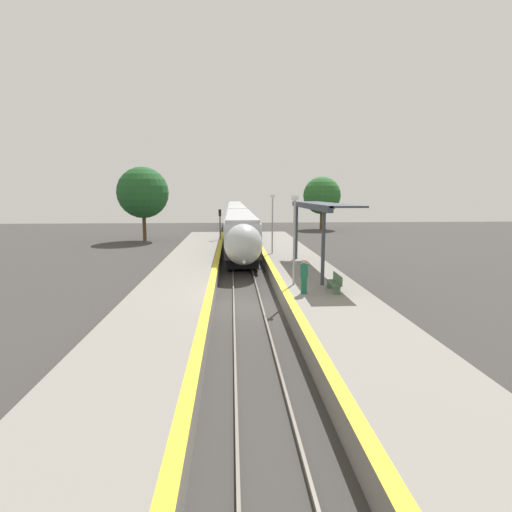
{
  "coord_description": "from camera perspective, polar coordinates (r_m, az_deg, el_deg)",
  "views": [
    {
      "loc": [
        -0.8,
        -19.75,
        5.81
      ],
      "look_at": [
        0.61,
        3.12,
        2.2
      ],
      "focal_mm": 28.0,
      "sensor_mm": 36.0,
      "label": 1
    }
  ],
  "objects": [
    {
      "name": "background_tree_left",
      "position": [
        51.09,
        -15.85,
        8.7
      ],
      "size": [
        6.21,
        6.21,
        9.0
      ],
      "color": "brown",
      "rests_on": "ground_plane"
    },
    {
      "name": "platform_bench",
      "position": [
        20.71,
        11.26,
        -3.69
      ],
      "size": [
        0.44,
        1.69,
        0.89
      ],
      "color": "#4C6B4C",
      "rests_on": "platform_right"
    },
    {
      "name": "platform_left",
      "position": [
        20.69,
        -11.89,
        -6.31
      ],
      "size": [
        4.2,
        64.0,
        0.87
      ],
      "color": "gray",
      "rests_on": "ground_plane"
    },
    {
      "name": "platform_right",
      "position": [
        21.01,
        9.7,
        -6.01
      ],
      "size": [
        4.42,
        64.0,
        0.87
      ],
      "color": "gray",
      "rests_on": "ground_plane"
    },
    {
      "name": "rail_right",
      "position": [
        20.62,
        0.86,
        -7.2
      ],
      "size": [
        0.08,
        90.0,
        0.15
      ],
      "primitive_type": "cube",
      "color": "slate",
      "rests_on": "ground_plane"
    },
    {
      "name": "train",
      "position": [
        60.29,
        -2.77,
        5.55
      ],
      "size": [
        2.78,
        68.98,
        3.92
      ],
      "color": "black",
      "rests_on": "ground_plane"
    },
    {
      "name": "lamppost_near",
      "position": [
        21.58,
        5.49,
        3.19
      ],
      "size": [
        0.36,
        0.2,
        4.83
      ],
      "color": "#9E9EA3",
      "rests_on": "platform_right"
    },
    {
      "name": "station_canopy",
      "position": [
        26.04,
        8.71,
        6.86
      ],
      "size": [
        2.02,
        11.89,
        4.33
      ],
      "color": "#333842",
      "rests_on": "platform_right"
    },
    {
      "name": "ground_plane",
      "position": [
        20.6,
        -1.16,
        -7.43
      ],
      "size": [
        120.0,
        120.0,
        0.0
      ],
      "primitive_type": "plane",
      "color": "#383533"
    },
    {
      "name": "person_waiting",
      "position": [
        19.89,
        6.88,
        -2.8
      ],
      "size": [
        0.36,
        0.23,
        1.76
      ],
      "color": "#1E604C",
      "rests_on": "platform_right"
    },
    {
      "name": "rail_left",
      "position": [
        20.56,
        -3.18,
        -7.26
      ],
      "size": [
        0.08,
        90.0,
        0.15
      ],
      "primitive_type": "cube",
      "color": "slate",
      "rests_on": "ground_plane"
    },
    {
      "name": "background_tree_right",
      "position": [
        65.98,
        9.39,
        8.53
      ],
      "size": [
        6.01,
        6.01,
        8.48
      ],
      "color": "brown",
      "rests_on": "ground_plane"
    },
    {
      "name": "lamppost_mid",
      "position": [
        32.98,
        2.36,
        5.2
      ],
      "size": [
        0.36,
        0.2,
        4.83
      ],
      "color": "#9E9EA3",
      "rests_on": "platform_right"
    },
    {
      "name": "railway_signal",
      "position": [
        43.26,
        -5.16,
        4.56
      ],
      "size": [
        0.28,
        0.28,
        4.1
      ],
      "color": "#59595E",
      "rests_on": "ground_plane"
    }
  ]
}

